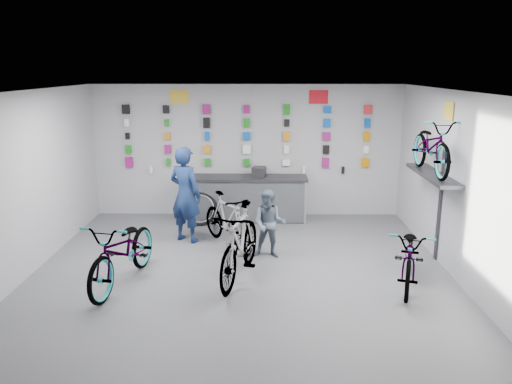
{
  "coord_description": "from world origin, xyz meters",
  "views": [
    {
      "loc": [
        0.36,
        -7.27,
        3.35
      ],
      "look_at": [
        0.24,
        1.4,
        1.18
      ],
      "focal_mm": 35.0,
      "sensor_mm": 36.0,
      "label": 1
    }
  ],
  "objects_px": {
    "bike_left": "(123,251)",
    "bike_service": "(227,220)",
    "counter": "(246,199)",
    "clerk": "(185,195)",
    "customer": "(269,224)",
    "bike_right": "(411,256)",
    "bike_center": "(240,244)"
  },
  "relations": [
    {
      "from": "bike_right",
      "to": "bike_service",
      "type": "distance_m",
      "value": 3.49
    },
    {
      "from": "bike_service",
      "to": "bike_left",
      "type": "bearing_deg",
      "value": -164.36
    },
    {
      "from": "bike_left",
      "to": "customer",
      "type": "height_order",
      "value": "customer"
    },
    {
      "from": "bike_left",
      "to": "bike_right",
      "type": "xyz_separation_m",
      "value": [
        4.51,
        0.02,
        -0.06
      ]
    },
    {
      "from": "counter",
      "to": "bike_service",
      "type": "xyz_separation_m",
      "value": [
        -0.31,
        -1.67,
        0.02
      ]
    },
    {
      "from": "bike_left",
      "to": "counter",
      "type": "bearing_deg",
      "value": 73.43
    },
    {
      "from": "bike_center",
      "to": "bike_right",
      "type": "height_order",
      "value": "bike_center"
    },
    {
      "from": "counter",
      "to": "clerk",
      "type": "distance_m",
      "value": 1.88
    },
    {
      "from": "bike_right",
      "to": "customer",
      "type": "height_order",
      "value": "customer"
    },
    {
      "from": "bike_right",
      "to": "counter",
      "type": "bearing_deg",
      "value": 145.17
    },
    {
      "from": "bike_left",
      "to": "clerk",
      "type": "height_order",
      "value": "clerk"
    },
    {
      "from": "clerk",
      "to": "customer",
      "type": "bearing_deg",
      "value": -178.68
    },
    {
      "from": "counter",
      "to": "bike_left",
      "type": "distance_m",
      "value": 3.92
    },
    {
      "from": "bike_left",
      "to": "customer",
      "type": "bearing_deg",
      "value": 38.69
    },
    {
      "from": "bike_left",
      "to": "bike_right",
      "type": "distance_m",
      "value": 4.51
    },
    {
      "from": "bike_service",
      "to": "clerk",
      "type": "xyz_separation_m",
      "value": [
        -0.83,
        0.25,
        0.44
      ]
    },
    {
      "from": "bike_left",
      "to": "bike_center",
      "type": "relative_size",
      "value": 1.04
    },
    {
      "from": "counter",
      "to": "customer",
      "type": "relative_size",
      "value": 2.16
    },
    {
      "from": "bike_right",
      "to": "clerk",
      "type": "distance_m",
      "value": 4.36
    },
    {
      "from": "bike_service",
      "to": "bike_right",
      "type": "bearing_deg",
      "value": -65.21
    },
    {
      "from": "clerk",
      "to": "bike_left",
      "type": "bearing_deg",
      "value": 100.83
    },
    {
      "from": "counter",
      "to": "bike_left",
      "type": "relative_size",
      "value": 1.28
    },
    {
      "from": "bike_left",
      "to": "bike_service",
      "type": "height_order",
      "value": "bike_left"
    },
    {
      "from": "counter",
      "to": "bike_right",
      "type": "height_order",
      "value": "counter"
    },
    {
      "from": "counter",
      "to": "bike_left",
      "type": "xyz_separation_m",
      "value": [
        -1.82,
        -3.47,
        0.07
      ]
    },
    {
      "from": "bike_right",
      "to": "clerk",
      "type": "height_order",
      "value": "clerk"
    },
    {
      "from": "bike_center",
      "to": "bike_service",
      "type": "distance_m",
      "value": 1.63
    },
    {
      "from": "bike_service",
      "to": "customer",
      "type": "bearing_deg",
      "value": -71.51
    },
    {
      "from": "bike_service",
      "to": "clerk",
      "type": "distance_m",
      "value": 0.97
    },
    {
      "from": "customer",
      "to": "clerk",
      "type": "bearing_deg",
      "value": 160.46
    },
    {
      "from": "counter",
      "to": "bike_service",
      "type": "bearing_deg",
      "value": -100.69
    },
    {
      "from": "counter",
      "to": "customer",
      "type": "xyz_separation_m",
      "value": [
        0.48,
        -2.27,
        0.14
      ]
    }
  ]
}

